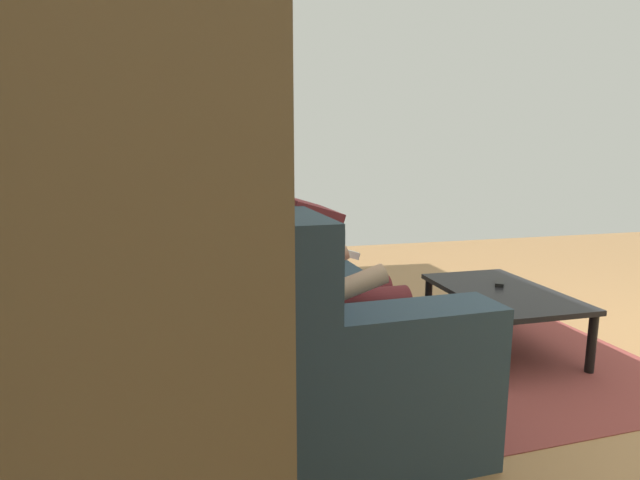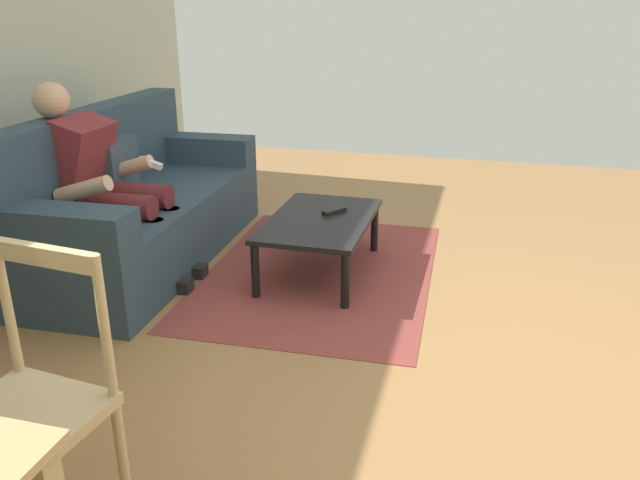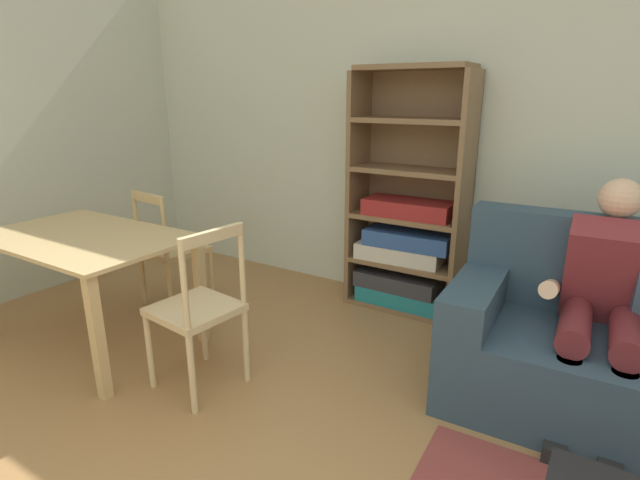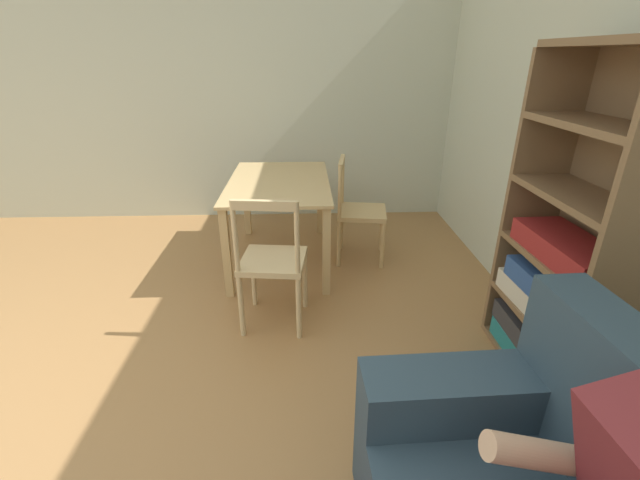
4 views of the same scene
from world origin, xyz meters
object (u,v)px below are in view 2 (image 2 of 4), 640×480
couch (135,207)px  coffee_table (320,225)px  dining_chair_facing_couch (28,414)px  tv_remote (334,211)px  person_lounging (101,181)px

couch → coffee_table: 1.25m
dining_chair_facing_couch → coffee_table: bearing=-7.3°
couch → tv_remote: (0.20, -1.31, 0.02)m
couch → coffee_table: size_ratio=2.17×
dining_chair_facing_couch → tv_remote: bearing=-8.4°
coffee_table → dining_chair_facing_couch: 2.31m
coffee_table → dining_chair_facing_couch: bearing=172.7°
couch → person_lounging: person_lounging is taller
couch → coffee_table: (0.08, -1.24, -0.03)m
couch → dining_chair_facing_couch: bearing=-156.8°
person_lounging → tv_remote: (0.53, -1.31, -0.25)m
couch → tv_remote: 1.32m
tv_remote → dining_chair_facing_couch: (-2.41, 0.36, 0.10)m
person_lounging → coffee_table: 1.35m
couch → dining_chair_facing_couch: size_ratio=2.22×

